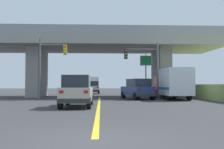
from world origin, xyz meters
TOP-DOWN VIEW (x-y plane):
  - ground at (0.00, 25.28)m, footprint 160.00×160.00m
  - overpass_bridge at (0.00, 25.28)m, footprint 28.74×8.88m
  - lane_divider_stripe at (0.00, 11.38)m, footprint 0.20×22.75m
  - suv_lead at (-1.39, 10.15)m, footprint 1.90×4.50m
  - suv_crossing at (3.78, 19.09)m, footprint 3.04×4.76m
  - box_truck at (7.27, 19.02)m, footprint 2.33×6.90m
  - sedan_oncoming at (-1.11, 35.97)m, footprint 2.00×4.69m
  - traffic_signal_nearside at (4.60, 18.74)m, footprint 3.39×0.36m
  - traffic_signal_farside at (-4.90, 18.56)m, footprint 2.66×0.36m
  - highway_sign at (5.35, 23.34)m, footprint 1.36×0.17m
  - semi_truck_distant at (-1.43, 50.33)m, footprint 2.33×7.55m

SIDE VIEW (x-z plane):
  - ground at x=0.00m, z-range 0.00..0.00m
  - lane_divider_stripe at x=0.00m, z-range 0.00..0.01m
  - suv_lead at x=-1.39m, z-range 0.00..2.02m
  - suv_crossing at x=3.78m, z-range 0.00..2.02m
  - sedan_oncoming at x=-1.11m, z-range 0.00..2.02m
  - box_truck at x=7.27m, z-range 0.09..3.08m
  - semi_truck_distant at x=-1.43m, z-range 0.09..3.16m
  - traffic_signal_nearside at x=4.60m, z-range 0.78..6.38m
  - highway_sign at x=5.35m, z-range 1.13..6.12m
  - traffic_signal_farside at x=-4.90m, z-range 0.78..6.74m
  - overpass_bridge at x=0.00m, z-range 1.70..9.55m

